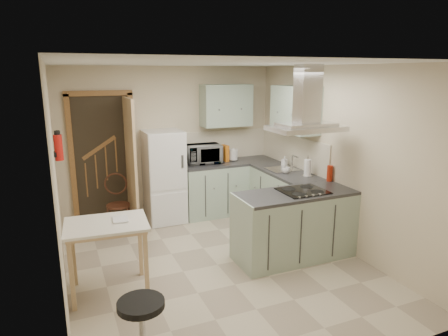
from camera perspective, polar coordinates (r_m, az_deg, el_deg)
name	(u,v)px	position (r m, az deg, el deg)	size (l,w,h in m)	color
floor	(218,265)	(5.26, -0.93, -13.65)	(4.20, 4.20, 0.00)	#B9AC90
ceiling	(217,63)	(4.68, -1.05, 14.72)	(4.20, 4.20, 0.00)	silver
back_wall	(170,142)	(6.77, -7.71, 3.63)	(3.60, 3.60, 0.00)	beige
left_wall	(56,187)	(4.49, -22.83, -2.46)	(4.20, 4.20, 0.00)	beige
right_wall	(338,158)	(5.72, 15.96, 1.40)	(4.20, 4.20, 0.00)	beige
doorway	(103,160)	(6.58, -16.85, 1.10)	(1.10, 0.12, 2.10)	brown
fridge	(164,177)	(6.54, -8.55, -1.23)	(0.60, 0.60, 1.50)	white
counter_back	(213,188)	(6.88, -1.51, -2.94)	(1.08, 0.60, 0.90)	#9EB2A0
counter_right	(276,194)	(6.65, 7.41, -3.63)	(0.60, 1.95, 0.90)	#9EB2A0
splashback	(223,144)	(7.08, -0.15, 3.38)	(1.68, 0.02, 0.50)	beige
wall_cabinet_back	(226,105)	(6.84, 0.31, 8.93)	(0.85, 0.35, 0.70)	#9EB2A0
wall_cabinet_right	(295,109)	(6.21, 10.11, 8.24)	(0.35, 0.90, 0.70)	#9EB2A0
peninsula	(295,225)	(5.37, 10.08, -8.01)	(1.55, 0.65, 0.90)	#9EB2A0
hob	(303,191)	(5.27, 11.20, -3.22)	(0.58, 0.50, 0.01)	black
extractor_hood	(306,128)	(5.10, 11.62, 5.57)	(0.90, 0.55, 0.10)	silver
sink	(282,169)	(6.39, 8.33, -0.16)	(0.45, 0.40, 0.01)	silver
fire_extinguisher	(58,148)	(5.31, -22.57, 2.71)	(0.10, 0.10, 0.32)	#B2140F
drop_leaf_table	(109,258)	(4.69, -16.16, -12.19)	(0.87, 0.65, 0.82)	tan
bentwood_chair	(118,205)	(6.38, -14.87, -5.19)	(0.36, 0.36, 0.80)	#51351B
stool	(142,329)	(3.74, -11.61, -21.61)	(0.40, 0.40, 0.54)	black
microwave	(203,154)	(6.73, -2.96, 2.02)	(0.57, 0.38, 0.31)	black
kettle	(233,154)	(6.92, 1.34, 1.95)	(0.15, 0.15, 0.22)	silver
cereal_box	(225,153)	(6.89, 0.12, 2.15)	(0.07, 0.19, 0.28)	orange
soap_bottle	(284,161)	(6.62, 8.62, 1.00)	(0.07, 0.08, 0.16)	#9E9DA8
paper_towel	(308,168)	(6.01, 11.85, 0.06)	(0.10, 0.10, 0.26)	white
cup	(286,170)	(6.14, 8.84, -0.33)	(0.12, 0.12, 0.09)	silver
red_bottle	(330,173)	(5.82, 14.86, -0.75)	(0.08, 0.08, 0.22)	#B4270F
book	(112,217)	(4.55, -15.66, -6.72)	(0.16, 0.22, 0.10)	brown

